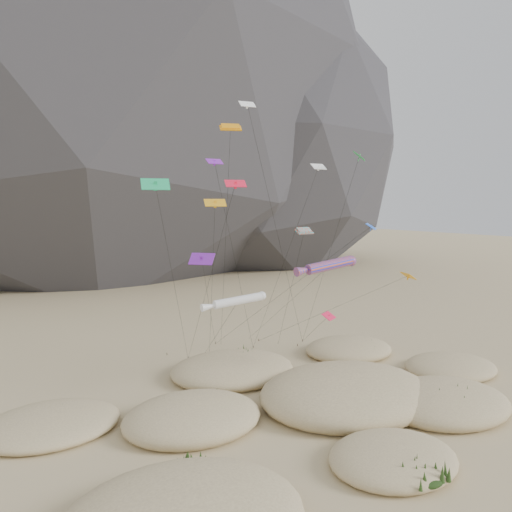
{
  "coord_description": "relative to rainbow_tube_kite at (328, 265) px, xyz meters",
  "views": [
    {
      "loc": [
        -28.02,
        -32.52,
        18.62
      ],
      "look_at": [
        -1.83,
        12.0,
        13.29
      ],
      "focal_mm": 35.0,
      "sensor_mm": 36.0,
      "label": 1
    }
  ],
  "objects": [
    {
      "name": "rock_headland",
      "position": [
        1.57,
        110.35,
        60.42
      ],
      "size": [
        226.37,
        148.64,
        177.5
      ],
      "color": "black",
      "rests_on": "ground"
    },
    {
      "name": "dune_grass",
      "position": [
        -6.44,
        -5.02,
        -11.43
      ],
      "size": [
        41.77,
        30.37,
        1.52
      ],
      "color": "black",
      "rests_on": "ground"
    },
    {
      "name": "white_tube_kite",
      "position": [
        -10.4,
        1.07,
        -2.94
      ],
      "size": [
        7.0,
        13.57,
        10.02
      ],
      "color": "silver",
      "rests_on": "ground"
    },
    {
      "name": "multi_parafoil",
      "position": [
        -0.89,
        3.13,
        3.32
      ],
      "size": [
        4.86,
        11.47,
        16.2
      ],
      "color": "#FF321A",
      "rests_on": "ground"
    },
    {
      "name": "delta_kites",
      "position": [
        -4.27,
        2.54,
        5.22
      ],
      "size": [
        33.2,
        20.03,
        28.53
      ],
      "color": "orange",
      "rests_on": "ground"
    },
    {
      "name": "rainbow_tube_kite",
      "position": [
        0.0,
        0.0,
        0.0
      ],
      "size": [
        8.09,
        19.04,
        13.17
      ],
      "color": "#E85618",
      "rests_on": "ground"
    },
    {
      "name": "kite_stakes",
      "position": [
        -2.81,
        14.76,
        -12.12
      ],
      "size": [
        18.22,
        6.48,
        0.3
      ],
      "color": "#3F2D1E",
      "rests_on": "ground"
    },
    {
      "name": "dunes",
      "position": [
        -7.36,
        -5.74,
        -11.54
      ],
      "size": [
        51.92,
        34.27,
        4.22
      ],
      "color": "#CCB789",
      "rests_on": "ground"
    },
    {
      "name": "ground",
      "position": [
        -4.8,
        -8.37,
        -12.27
      ],
      "size": [
        500.0,
        500.0,
        0.0
      ],
      "primitive_type": "plane",
      "color": "#CCB789",
      "rests_on": "ground"
    },
    {
      "name": "orange_parafoil",
      "position": [
        -8.18,
        6.3,
        13.95
      ],
      "size": [
        5.62,
        12.33,
        27.08
      ],
      "color": "orange",
      "rests_on": "ground"
    }
  ]
}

